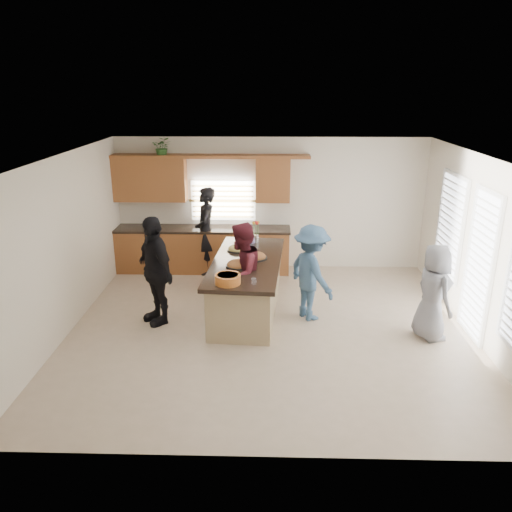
{
  "coord_description": "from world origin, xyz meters",
  "views": [
    {
      "loc": [
        -0.02,
        -7.39,
        3.82
      ],
      "look_at": [
        -0.23,
        0.33,
        1.15
      ],
      "focal_mm": 35.0,
      "sensor_mm": 36.0,
      "label": 1
    }
  ],
  "objects_px": {
    "woman_left_front": "(155,270)",
    "woman_right_back": "(311,273)",
    "island": "(247,287)",
    "salad_bowl": "(228,279)",
    "woman_left_mid": "(242,273)",
    "woman_right_front": "(433,292)",
    "woman_left_back": "(206,231)"
  },
  "relations": [
    {
      "from": "woman_left_front",
      "to": "woman_right_front",
      "type": "distance_m",
      "value": 4.45
    },
    {
      "from": "island",
      "to": "woman_left_mid",
      "type": "xyz_separation_m",
      "value": [
        -0.07,
        -0.4,
        0.41
      ]
    },
    {
      "from": "woman_left_back",
      "to": "woman_right_back",
      "type": "xyz_separation_m",
      "value": [
        2.03,
        -2.12,
        -0.09
      ]
    },
    {
      "from": "island",
      "to": "salad_bowl",
      "type": "xyz_separation_m",
      "value": [
        -0.24,
        -1.06,
        0.58
      ]
    },
    {
      "from": "woman_right_back",
      "to": "woman_right_front",
      "type": "bearing_deg",
      "value": -140.54
    },
    {
      "from": "woman_left_front",
      "to": "woman_right_back",
      "type": "distance_m",
      "value": 2.6
    },
    {
      "from": "woman_right_back",
      "to": "woman_right_front",
      "type": "height_order",
      "value": "woman_right_back"
    },
    {
      "from": "woman_left_mid",
      "to": "woman_left_front",
      "type": "bearing_deg",
      "value": -65.39
    },
    {
      "from": "island",
      "to": "woman_left_back",
      "type": "relative_size",
      "value": 1.51
    },
    {
      "from": "salad_bowl",
      "to": "woman_left_back",
      "type": "height_order",
      "value": "woman_left_back"
    },
    {
      "from": "woman_left_mid",
      "to": "woman_left_front",
      "type": "relative_size",
      "value": 0.93
    },
    {
      "from": "island",
      "to": "woman_right_back",
      "type": "distance_m",
      "value": 1.18
    },
    {
      "from": "woman_left_mid",
      "to": "woman_right_back",
      "type": "bearing_deg",
      "value": 120.18
    },
    {
      "from": "woman_left_back",
      "to": "woman_right_back",
      "type": "relative_size",
      "value": 1.12
    },
    {
      "from": "island",
      "to": "woman_right_front",
      "type": "xyz_separation_m",
      "value": [
        2.93,
        -0.9,
        0.32
      ]
    },
    {
      "from": "woman_left_mid",
      "to": "salad_bowl",
      "type": "bearing_deg",
      "value": 8.04
    },
    {
      "from": "island",
      "to": "woman_right_front",
      "type": "height_order",
      "value": "woman_right_front"
    },
    {
      "from": "woman_left_front",
      "to": "woman_right_back",
      "type": "relative_size",
      "value": 1.12
    },
    {
      "from": "woman_left_front",
      "to": "woman_right_front",
      "type": "relative_size",
      "value": 1.19
    },
    {
      "from": "salad_bowl",
      "to": "woman_left_front",
      "type": "height_order",
      "value": "woman_left_front"
    },
    {
      "from": "island",
      "to": "woman_left_front",
      "type": "bearing_deg",
      "value": -159.01
    },
    {
      "from": "salad_bowl",
      "to": "woman_left_front",
      "type": "bearing_deg",
      "value": 153.95
    },
    {
      "from": "woman_right_front",
      "to": "island",
      "type": "bearing_deg",
      "value": 56.87
    },
    {
      "from": "woman_right_front",
      "to": "woman_left_front",
      "type": "bearing_deg",
      "value": 68.12
    },
    {
      "from": "woman_left_mid",
      "to": "woman_right_front",
      "type": "xyz_separation_m",
      "value": [
        3.0,
        -0.5,
        -0.09
      ]
    },
    {
      "from": "woman_left_mid",
      "to": "woman_right_back",
      "type": "relative_size",
      "value": 1.04
    },
    {
      "from": "salad_bowl",
      "to": "woman_right_back",
      "type": "height_order",
      "value": "woman_right_back"
    },
    {
      "from": "woman_right_back",
      "to": "woman_left_mid",
      "type": "bearing_deg",
      "value": 66.9
    },
    {
      "from": "woman_left_back",
      "to": "woman_left_front",
      "type": "relative_size",
      "value": 1.0
    },
    {
      "from": "island",
      "to": "woman_right_front",
      "type": "relative_size",
      "value": 1.8
    },
    {
      "from": "woman_left_front",
      "to": "woman_right_back",
      "type": "xyz_separation_m",
      "value": [
        2.59,
        0.21,
        -0.1
      ]
    },
    {
      "from": "salad_bowl",
      "to": "woman_right_back",
      "type": "bearing_deg",
      "value": 31.7
    }
  ]
}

